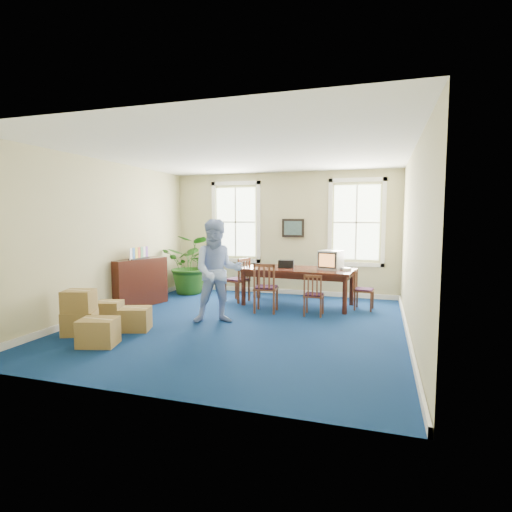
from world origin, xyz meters
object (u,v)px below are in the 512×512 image
(conference_table, at_px, (298,287))
(cardboard_boxes, at_px, (93,311))
(chair_near_left, at_px, (266,287))
(credenza, at_px, (139,283))
(man, at_px, (218,271))
(crt_tv, at_px, (331,260))
(potted_plant, at_px, (191,264))

(conference_table, relative_size, cardboard_boxes, 1.76)
(conference_table, bearing_deg, chair_near_left, -116.56)
(credenza, bearing_deg, man, -2.57)
(man, xyz_separation_m, cardboard_boxes, (-1.78, -1.35, -0.59))
(man, bearing_deg, cardboard_boxes, -167.21)
(crt_tv, xyz_separation_m, man, (-1.90, -2.03, -0.08))
(crt_tv, distance_m, chair_near_left, 1.65)
(potted_plant, bearing_deg, chair_near_left, -30.10)
(chair_near_left, xyz_separation_m, credenza, (-2.92, -0.32, 0.01))
(potted_plant, bearing_deg, cardboard_boxes, -89.22)
(potted_plant, distance_m, cardboard_boxes, 3.92)
(crt_tv, height_order, chair_near_left, crt_tv)
(credenza, bearing_deg, potted_plant, 92.34)
(conference_table, relative_size, man, 1.26)
(cardboard_boxes, bearing_deg, crt_tv, 42.54)
(crt_tv, height_order, man, man)
(chair_near_left, distance_m, credenza, 2.94)
(potted_plant, bearing_deg, credenza, -104.29)
(conference_table, distance_m, potted_plant, 3.07)
(chair_near_left, distance_m, cardboard_boxes, 3.46)
(man, bearing_deg, conference_table, 35.13)
(conference_table, xyz_separation_m, credenza, (-3.44, -1.18, 0.11))
(crt_tv, relative_size, credenza, 0.37)
(man, bearing_deg, chair_near_left, 35.51)
(man, distance_m, cardboard_boxes, 2.31)
(conference_table, bearing_deg, crt_tv, 8.80)
(conference_table, bearing_deg, man, -116.07)
(conference_table, bearing_deg, credenza, -156.67)
(crt_tv, relative_size, cardboard_boxes, 0.36)
(conference_table, distance_m, man, 2.36)
(chair_near_left, bearing_deg, potted_plant, -35.65)
(credenza, bearing_deg, cardboard_boxes, -60.21)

